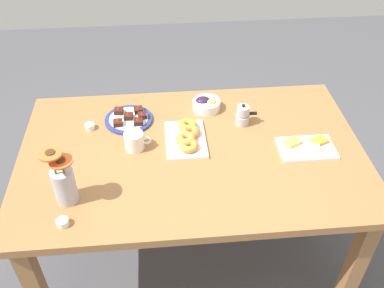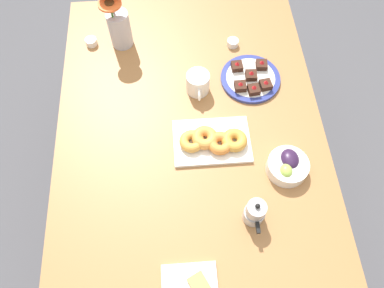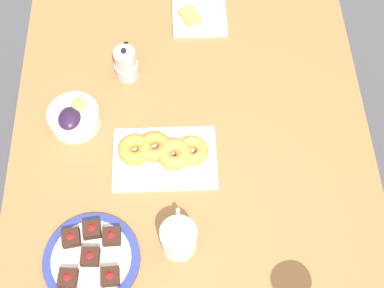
# 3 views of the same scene
# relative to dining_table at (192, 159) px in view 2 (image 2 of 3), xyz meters

# --- Properties ---
(ground_plane) EXTENTS (6.00, 6.00, 0.00)m
(ground_plane) POSITION_rel_dining_table_xyz_m (0.00, 0.00, -0.65)
(ground_plane) COLOR #4C4C51
(dining_table) EXTENTS (1.60, 1.00, 0.74)m
(dining_table) POSITION_rel_dining_table_xyz_m (0.00, 0.00, 0.00)
(dining_table) COLOR #9E6B3D
(dining_table) RESTS_ON ground_plane
(coffee_mug) EXTENTS (0.13, 0.09, 0.09)m
(coffee_mug) POSITION_rel_dining_table_xyz_m (-0.26, 0.04, 0.13)
(coffee_mug) COLOR white
(coffee_mug) RESTS_ON dining_table
(grape_bowl) EXTENTS (0.14, 0.14, 0.07)m
(grape_bowl) POSITION_rel_dining_table_xyz_m (0.10, 0.33, 0.12)
(grape_bowl) COLOR white
(grape_bowl) RESTS_ON dining_table
(croissant_platter) EXTENTS (0.19, 0.28, 0.05)m
(croissant_platter) POSITION_rel_dining_table_xyz_m (-0.02, 0.08, 0.11)
(croissant_platter) COLOR white
(croissant_platter) RESTS_ON dining_table
(jam_cup_honey) EXTENTS (0.05, 0.05, 0.03)m
(jam_cup_honey) POSITION_rel_dining_table_xyz_m (-0.54, -0.39, 0.10)
(jam_cup_honey) COLOR white
(jam_cup_honey) RESTS_ON dining_table
(jam_cup_berry) EXTENTS (0.05, 0.05, 0.03)m
(jam_cup_berry) POSITION_rel_dining_table_xyz_m (-0.49, 0.21, 0.10)
(jam_cup_berry) COLOR white
(jam_cup_berry) RESTS_ON dining_table
(dessert_plate) EXTENTS (0.24, 0.24, 0.05)m
(dessert_plate) POSITION_rel_dining_table_xyz_m (-0.30, 0.26, 0.10)
(dessert_plate) COLOR navy
(dessert_plate) RESTS_ON dining_table
(flower_vase) EXTENTS (0.12, 0.10, 0.27)m
(flower_vase) POSITION_rel_dining_table_xyz_m (-0.53, -0.26, 0.18)
(flower_vase) COLOR #B2B2BC
(flower_vase) RESTS_ON dining_table
(moka_pot) EXTENTS (0.11, 0.07, 0.12)m
(moka_pot) POSITION_rel_dining_table_xyz_m (0.27, 0.18, 0.13)
(moka_pot) COLOR #B7B7BC
(moka_pot) RESTS_ON dining_table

